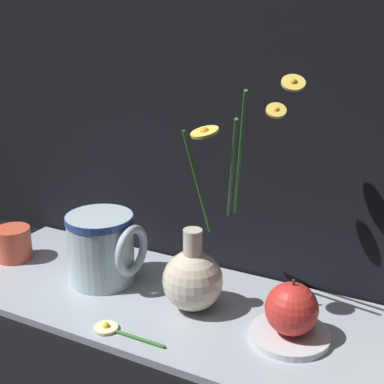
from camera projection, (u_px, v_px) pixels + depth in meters
ground_plane at (193, 314)px, 0.85m from camera, size 6.00×6.00×0.00m
shelf at (193, 311)px, 0.85m from camera, size 0.87×0.29×0.01m
vase_with_flowers at (193, 273)px, 0.83m from camera, size 0.20×0.15×0.36m
yellow_mug at (13, 243)px, 1.00m from camera, size 0.08×0.07×0.06m
ceramic_pitcher at (102, 245)px, 0.91m from camera, size 0.14×0.11×0.13m
saucer_plate at (290, 335)px, 0.77m from camera, size 0.12×0.12×0.01m
orange_fruit at (292, 309)px, 0.75m from camera, size 0.08×0.08×0.08m
loose_daisy at (114, 330)px, 0.78m from camera, size 0.12×0.04×0.01m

